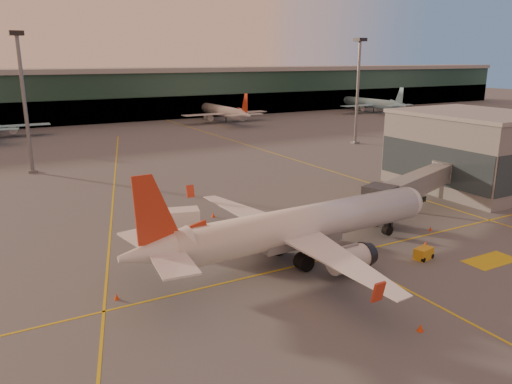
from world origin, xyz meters
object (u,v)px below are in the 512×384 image
catering_truck (176,225)px  gpu_cart (424,254)px  main_airplane (297,227)px  pushback_tug (355,215)px

catering_truck → gpu_cart: 27.63m
main_airplane → gpu_cart: (12.06, -6.52, -3.07)m
pushback_tug → catering_truck: bearing=-164.6°
catering_truck → gpu_cart: bearing=-22.5°
main_airplane → gpu_cart: 14.05m
main_airplane → catering_truck: bearing=131.1°
main_airplane → catering_truck: (-9.72, 10.37, -1.25)m
gpu_cart → pushback_tug: bearing=69.5°
main_airplane → gpu_cart: size_ratio=15.98×
gpu_cart → pushback_tug: size_ratio=0.65×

